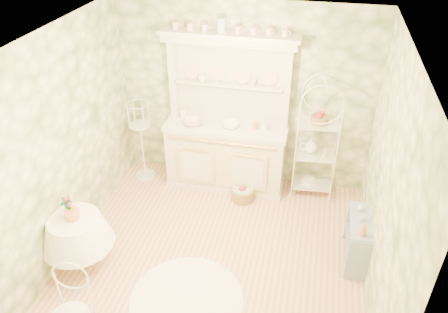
% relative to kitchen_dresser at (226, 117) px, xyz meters
% --- Properties ---
extents(floor, '(3.60, 3.60, 0.00)m').
position_rel_kitchen_dresser_xyz_m(floor, '(0.20, -1.52, -1.15)').
color(floor, '#D9AB87').
rests_on(floor, ground).
extents(ceiling, '(3.60, 3.60, 0.00)m').
position_rel_kitchen_dresser_xyz_m(ceiling, '(0.20, -1.52, 1.56)').
color(ceiling, white).
rests_on(ceiling, floor).
extents(wall_left, '(3.60, 3.60, 0.00)m').
position_rel_kitchen_dresser_xyz_m(wall_left, '(-1.60, -1.52, 0.21)').
color(wall_left, beige).
rests_on(wall_left, floor).
extents(wall_right, '(3.60, 3.60, 0.00)m').
position_rel_kitchen_dresser_xyz_m(wall_right, '(2.00, -1.52, 0.21)').
color(wall_right, beige).
rests_on(wall_right, floor).
extents(wall_back, '(3.60, 3.60, 0.00)m').
position_rel_kitchen_dresser_xyz_m(wall_back, '(0.20, 0.28, 0.21)').
color(wall_back, beige).
rests_on(wall_back, floor).
extents(wall_front, '(3.60, 3.60, 0.00)m').
position_rel_kitchen_dresser_xyz_m(wall_front, '(0.20, -3.32, 0.21)').
color(wall_front, beige).
rests_on(wall_front, floor).
extents(kitchen_dresser, '(1.87, 0.61, 2.29)m').
position_rel_kitchen_dresser_xyz_m(kitchen_dresser, '(0.00, 0.00, 0.00)').
color(kitchen_dresser, beige).
rests_on(kitchen_dresser, floor).
extents(bakers_rack, '(0.56, 0.42, 1.69)m').
position_rel_kitchen_dresser_xyz_m(bakers_rack, '(1.28, 0.08, -0.30)').
color(bakers_rack, white).
rests_on(bakers_rack, floor).
extents(side_shelf, '(0.26, 0.67, 0.57)m').
position_rel_kitchen_dresser_xyz_m(side_shelf, '(1.88, -1.20, -0.86)').
color(side_shelf, '#8293B7').
rests_on(side_shelf, floor).
extents(round_table, '(0.72, 0.72, 0.61)m').
position_rel_kitchen_dresser_xyz_m(round_table, '(-1.33, -2.01, -0.84)').
color(round_table, white).
rests_on(round_table, floor).
extents(birdcage_stand, '(0.37, 0.37, 1.46)m').
position_rel_kitchen_dresser_xyz_m(birdcage_stand, '(-1.28, -0.09, -0.41)').
color(birdcage_stand, white).
rests_on(birdcage_stand, floor).
extents(floor_basket, '(0.41, 0.41, 0.24)m').
position_rel_kitchen_dresser_xyz_m(floor_basket, '(0.32, -0.34, -1.03)').
color(floor_basket, olive).
rests_on(floor_basket, floor).
extents(lace_rug, '(1.46, 1.46, 0.01)m').
position_rel_kitchen_dresser_xyz_m(lace_rug, '(0.05, -2.25, -1.14)').
color(lace_rug, white).
rests_on(lace_rug, floor).
extents(bowl_floral, '(0.36, 0.36, 0.07)m').
position_rel_kitchen_dresser_xyz_m(bowl_floral, '(-0.46, -0.08, -0.13)').
color(bowl_floral, white).
rests_on(bowl_floral, kitchen_dresser).
extents(bowl_white, '(0.32, 0.32, 0.08)m').
position_rel_kitchen_dresser_xyz_m(bowl_white, '(0.08, -0.04, -0.13)').
color(bowl_white, white).
rests_on(bowl_white, kitchen_dresser).
extents(cup_left, '(0.13, 0.13, 0.09)m').
position_rel_kitchen_dresser_xyz_m(cup_left, '(-0.38, 0.16, 0.47)').
color(cup_left, white).
rests_on(cup_left, kitchen_dresser).
extents(cup_right, '(0.11, 0.11, 0.09)m').
position_rel_kitchen_dresser_xyz_m(cup_right, '(0.34, 0.16, 0.47)').
color(cup_right, white).
rests_on(cup_right, kitchen_dresser).
extents(potted_geranium, '(0.18, 0.14, 0.30)m').
position_rel_kitchen_dresser_xyz_m(potted_geranium, '(-1.37, -2.00, -0.30)').
color(potted_geranium, '#3F7238').
rests_on(potted_geranium, round_table).
extents(bottle_amber, '(0.08, 0.08, 0.18)m').
position_rel_kitchen_dresser_xyz_m(bottle_amber, '(1.88, -1.46, -0.46)').
color(bottle_amber, '#CA6A40').
rests_on(bottle_amber, side_shelf).
extents(bottle_blue, '(0.06, 0.06, 0.10)m').
position_rel_kitchen_dresser_xyz_m(bottle_blue, '(1.88, -1.20, -0.49)').
color(bottle_blue, '#9EC2DD').
rests_on(bottle_blue, side_shelf).
extents(bottle_glass, '(0.10, 0.10, 0.10)m').
position_rel_kitchen_dresser_xyz_m(bottle_glass, '(1.87, -1.01, -0.50)').
color(bottle_glass, silver).
rests_on(bottle_glass, side_shelf).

